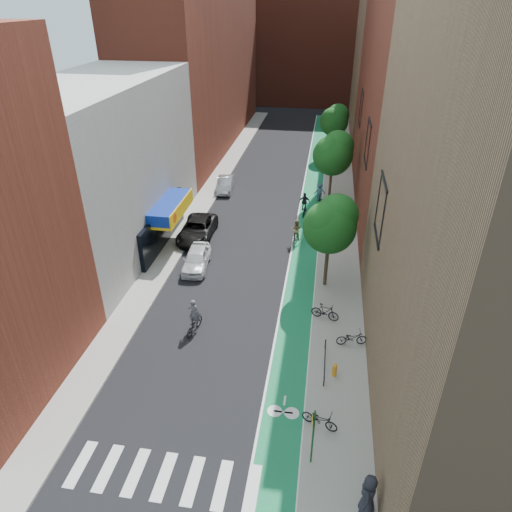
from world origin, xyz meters
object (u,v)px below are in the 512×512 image
at_px(parked_car_white, 196,259).
at_px(fire_hydrant, 335,369).
at_px(parked_car_silver, 225,184).
at_px(cyclist_lane_mid, 304,207).
at_px(cyclist_lead, 194,321).
at_px(cyclist_lane_far, 319,195).
at_px(pedestrian, 368,495).
at_px(parked_car_black, 197,229).
at_px(cyclist_lane_near, 296,234).

relative_size(parked_car_white, fire_hydrant, 5.70).
distance_m(parked_car_silver, cyclist_lane_mid, 9.25).
relative_size(parked_car_silver, cyclist_lane_mid, 2.03).
xyz_separation_m(parked_car_silver, cyclist_lead, (2.92, -21.59, 0.03)).
bearing_deg(cyclist_lane_far, pedestrian, 84.31).
height_order(parked_car_black, fire_hydrant, parked_car_black).
distance_m(cyclist_lane_mid, cyclist_lane_far, 3.06).
xyz_separation_m(cyclist_lane_near, cyclist_lane_far, (1.50, 8.31, -0.01)).
bearing_deg(cyclist_lane_near, parked_car_white, 47.99).
bearing_deg(cyclist_lane_mid, cyclist_lane_far, -110.37).
bearing_deg(fire_hydrant, cyclist_lead, 162.65).
bearing_deg(cyclist_lane_mid, fire_hydrant, 101.11).
bearing_deg(fire_hydrant, parked_car_black, 128.28).
bearing_deg(parked_car_silver, parked_car_white, -90.94).
bearing_deg(parked_car_white, fire_hydrant, -48.97).
bearing_deg(cyclist_lane_mid, parked_car_black, 38.51).
distance_m(parked_car_black, cyclist_lane_mid, 9.95).
xyz_separation_m(cyclist_lead, fire_hydrant, (7.98, -2.49, -0.17)).
distance_m(cyclist_lane_mid, fire_hydrant, 19.80).
bearing_deg(parked_car_silver, parked_car_black, -95.44).
relative_size(cyclist_lead, cyclist_lane_near, 1.05).
xyz_separation_m(parked_car_black, pedestrian, (12.13, -20.68, 0.35)).
distance_m(parked_car_silver, cyclist_lane_far, 9.45).
relative_size(cyclist_lane_near, cyclist_lane_mid, 0.99).
xyz_separation_m(cyclist_lane_near, pedestrian, (4.33, -20.96, 0.26)).
xyz_separation_m(parked_car_black, cyclist_lane_near, (7.80, 0.28, 0.09)).
xyz_separation_m(cyclist_lead, cyclist_lane_near, (4.88, 11.60, 0.14)).
distance_m(parked_car_white, fire_hydrant, 13.53).
distance_m(pedestrian, fire_hydrant, 6.99).
xyz_separation_m(cyclist_lane_mid, cyclist_lane_far, (1.21, 2.81, 0.09)).
bearing_deg(cyclist_lead, cyclist_lane_near, -101.44).
relative_size(pedestrian, fire_hydrant, 2.63).
xyz_separation_m(parked_car_black, cyclist_lane_mid, (8.09, 5.78, 0.00)).
height_order(cyclist_lane_mid, cyclist_lane_far, cyclist_lane_mid).
height_order(parked_car_black, cyclist_lane_mid, cyclist_lane_mid).
height_order(cyclist_lane_mid, fire_hydrant, cyclist_lane_mid).
xyz_separation_m(cyclist_lane_mid, pedestrian, (4.04, -26.46, 0.35)).
relative_size(parked_car_black, parked_car_silver, 1.31).
relative_size(parked_car_black, cyclist_lane_mid, 2.67).
bearing_deg(cyclist_lane_far, parked_car_silver, -21.43).
bearing_deg(cyclist_lead, parked_car_silver, -70.93).
height_order(parked_car_silver, cyclist_lane_mid, cyclist_lane_mid).
height_order(cyclist_lead, cyclist_lane_mid, cyclist_lead).
bearing_deg(parked_car_silver, pedestrian, -74.03).
relative_size(parked_car_black, pedestrian, 2.83).
bearing_deg(parked_car_silver, cyclist_lane_far, -15.66).
relative_size(parked_car_black, cyclist_lead, 2.56).
relative_size(parked_car_silver, cyclist_lead, 1.95).
bearing_deg(cyclist_lane_near, cyclist_lane_far, -87.62).
height_order(pedestrian, fire_hydrant, pedestrian).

